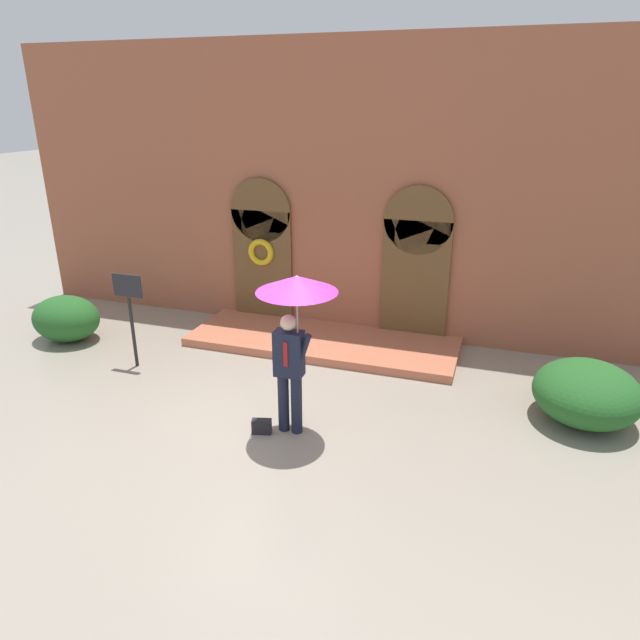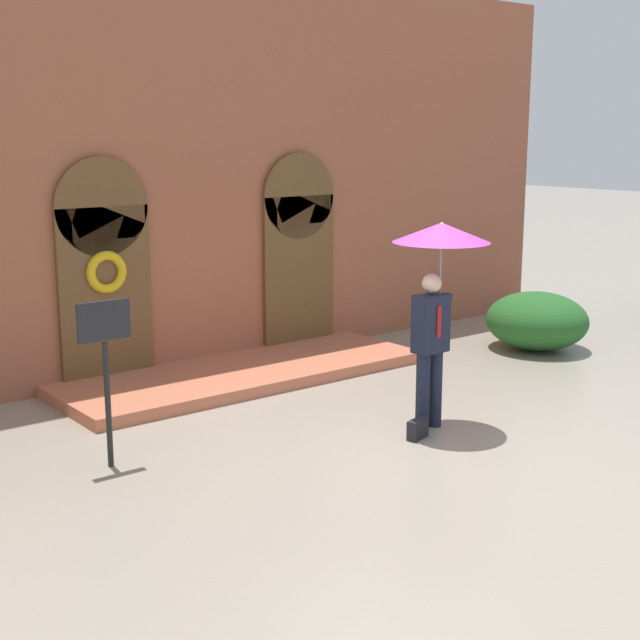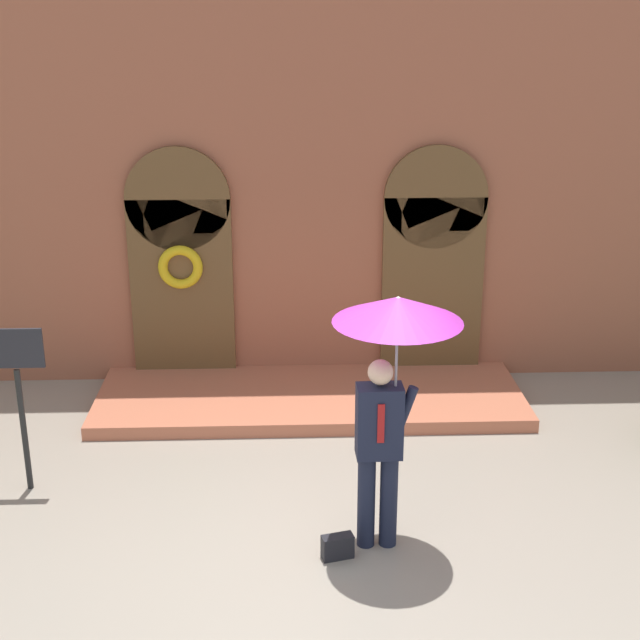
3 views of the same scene
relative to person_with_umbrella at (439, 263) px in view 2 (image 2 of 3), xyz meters
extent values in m
plane|color=gray|center=(-0.61, 0.01, -1.91)|extent=(80.00, 80.00, 0.00)
cube|color=#9E563D|center=(-0.61, 4.21, 0.89)|extent=(14.00, 0.50, 5.60)
cube|color=brown|center=(-2.21, 3.92, -0.71)|extent=(1.30, 0.08, 2.40)
cylinder|color=brown|center=(-2.21, 3.92, 0.49)|extent=(1.30, 0.08, 1.30)
cube|color=brown|center=(0.99, 3.92, -0.71)|extent=(1.30, 0.08, 2.40)
cylinder|color=brown|center=(0.99, 3.92, 0.49)|extent=(1.30, 0.08, 1.30)
torus|color=gold|center=(-2.21, 3.85, -0.36)|extent=(0.56, 0.12, 0.56)
cube|color=#B56346|center=(-0.61, 3.06, -1.83)|extent=(5.20, 1.80, 0.16)
cylinder|color=#191E33|center=(-0.20, 0.00, -1.46)|extent=(0.16, 0.16, 0.90)
cylinder|color=#191E33|center=(0.00, 0.00, -1.46)|extent=(0.16, 0.16, 0.90)
cube|color=#191E33|center=(-0.10, 0.00, -0.68)|extent=(0.41, 0.25, 0.66)
cube|color=#A51919|center=(-0.10, -0.13, -0.64)|extent=(0.06, 0.01, 0.36)
sphere|color=beige|center=(-0.10, 0.00, -0.22)|extent=(0.22, 0.22, 0.22)
cylinder|color=#191E33|center=(0.12, 0.00, -0.58)|extent=(0.22, 0.09, 0.46)
cylinder|color=gray|center=(0.03, 0.00, -0.26)|extent=(0.02, 0.02, 0.98)
cone|color=#992893|center=(0.03, 0.00, 0.34)|extent=(1.10, 1.10, 0.22)
cone|color=white|center=(0.03, 0.00, 0.35)|extent=(0.61, 0.61, 0.20)
cube|color=black|center=(-0.47, -0.20, -1.80)|extent=(0.30, 0.19, 0.22)
cylinder|color=black|center=(-3.52, 1.14, -1.26)|extent=(0.06, 0.06, 1.30)
cube|color=#232328|center=(-3.52, 1.14, -0.39)|extent=(0.56, 0.03, 0.40)
ellipsoid|color=#235B23|center=(3.96, 1.67, -1.46)|extent=(1.54, 1.61, 0.90)
camera|label=1|loc=(2.56, -6.66, 2.60)|focal=32.00mm
camera|label=2|loc=(-7.16, -6.93, 1.43)|focal=50.00mm
camera|label=3|loc=(-0.89, -6.96, 2.67)|focal=50.00mm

